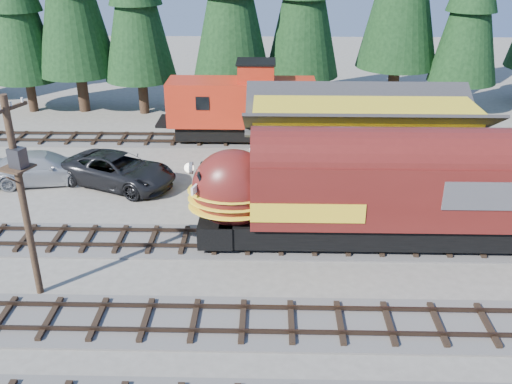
{
  "coord_description": "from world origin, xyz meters",
  "views": [
    {
      "loc": [
        -5.09,
        -19.11,
        13.34
      ],
      "look_at": [
        -5.64,
        4.0,
        2.63
      ],
      "focal_mm": 40.0,
      "sensor_mm": 36.0,
      "label": 1
    }
  ],
  "objects_px": {
    "depot": "(362,138)",
    "pickup_truck_a": "(118,170)",
    "caboose": "(242,106)",
    "pickup_truck_b": "(43,168)",
    "locomotive": "(357,196)",
    "utility_pole": "(21,187)"
  },
  "relations": [
    {
      "from": "depot",
      "to": "utility_pole",
      "type": "relative_size",
      "value": 1.57
    },
    {
      "from": "utility_pole",
      "to": "pickup_truck_b",
      "type": "bearing_deg",
      "value": 130.16
    },
    {
      "from": "caboose",
      "to": "pickup_truck_b",
      "type": "bearing_deg",
      "value": -146.88
    },
    {
      "from": "utility_pole",
      "to": "pickup_truck_b",
      "type": "height_order",
      "value": "utility_pole"
    },
    {
      "from": "caboose",
      "to": "pickup_truck_b",
      "type": "height_order",
      "value": "caboose"
    },
    {
      "from": "locomotive",
      "to": "caboose",
      "type": "distance_m",
      "value": 15.15
    },
    {
      "from": "locomotive",
      "to": "pickup_truck_b",
      "type": "xyz_separation_m",
      "value": [
        -16.89,
        6.75,
        -1.61
      ]
    },
    {
      "from": "depot",
      "to": "pickup_truck_b",
      "type": "relative_size",
      "value": 2.08
    },
    {
      "from": "caboose",
      "to": "pickup_truck_a",
      "type": "relative_size",
      "value": 1.46
    },
    {
      "from": "depot",
      "to": "pickup_truck_a",
      "type": "relative_size",
      "value": 1.91
    },
    {
      "from": "caboose",
      "to": "utility_pole",
      "type": "height_order",
      "value": "utility_pole"
    },
    {
      "from": "pickup_truck_a",
      "to": "pickup_truck_b",
      "type": "bearing_deg",
      "value": 109.47
    },
    {
      "from": "depot",
      "to": "locomotive",
      "type": "height_order",
      "value": "depot"
    },
    {
      "from": "depot",
      "to": "caboose",
      "type": "relative_size",
      "value": 1.31
    },
    {
      "from": "locomotive",
      "to": "depot",
      "type": "bearing_deg",
      "value": 80.25
    },
    {
      "from": "caboose",
      "to": "utility_pole",
      "type": "distance_m",
      "value": 19.7
    },
    {
      "from": "pickup_truck_a",
      "to": "pickup_truck_b",
      "type": "relative_size",
      "value": 1.09
    },
    {
      "from": "depot",
      "to": "pickup_truck_a",
      "type": "xyz_separation_m",
      "value": [
        -13.58,
        -0.09,
        -2.03
      ]
    },
    {
      "from": "utility_pole",
      "to": "pickup_truck_b",
      "type": "relative_size",
      "value": 1.32
    },
    {
      "from": "caboose",
      "to": "pickup_truck_b",
      "type": "relative_size",
      "value": 1.59
    },
    {
      "from": "utility_pole",
      "to": "pickup_truck_a",
      "type": "height_order",
      "value": "utility_pole"
    },
    {
      "from": "depot",
      "to": "pickup_truck_b",
      "type": "bearing_deg",
      "value": 179.19
    }
  ]
}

